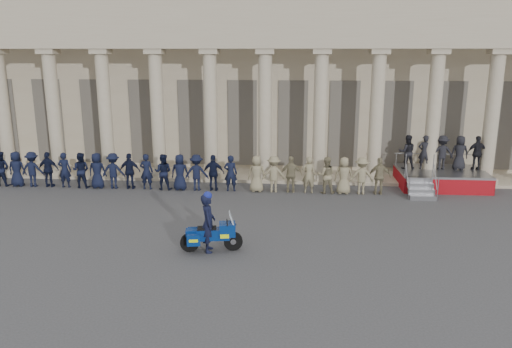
% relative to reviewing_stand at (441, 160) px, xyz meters
% --- Properties ---
extents(ground, '(90.00, 90.00, 0.00)m').
position_rel_reviewing_stand_xyz_m(ground, '(-9.52, -7.66, -1.28)').
color(ground, '#3B3B3D').
rests_on(ground, ground).
extents(building, '(40.00, 12.50, 9.00)m').
position_rel_reviewing_stand_xyz_m(building, '(-9.52, 7.08, 3.25)').
color(building, tan).
rests_on(building, ground).
extents(officer_rank, '(19.04, 0.63, 1.66)m').
position_rel_reviewing_stand_xyz_m(officer_rank, '(-12.07, -1.58, -0.45)').
color(officer_rank, black).
rests_on(officer_rank, ground).
extents(reviewing_stand, '(4.06, 3.83, 2.39)m').
position_rel_reviewing_stand_xyz_m(reviewing_stand, '(0.00, 0.00, 0.00)').
color(reviewing_stand, gray).
rests_on(reviewing_stand, ground).
extents(motorcycle, '(1.97, 0.91, 1.27)m').
position_rel_reviewing_stand_xyz_m(motorcycle, '(-9.30, -8.57, -0.73)').
color(motorcycle, black).
rests_on(motorcycle, ground).
extents(rider, '(0.56, 0.75, 1.97)m').
position_rel_reviewing_stand_xyz_m(rider, '(-9.40, -8.59, -0.31)').
color(rider, black).
rests_on(rider, ground).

